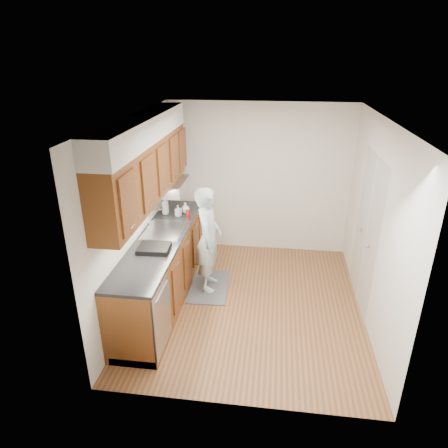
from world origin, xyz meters
name	(u,v)px	position (x,y,z in m)	size (l,w,h in m)	color
floor	(249,303)	(0.00, 0.00, 0.00)	(3.50, 3.50, 0.00)	brown
ceiling	(255,118)	(0.00, 0.00, 2.50)	(3.50, 3.50, 0.00)	white
wall_left	(137,214)	(-1.50, 0.00, 1.25)	(0.02, 3.50, 2.50)	silver
wall_right	(375,226)	(1.50, 0.00, 1.25)	(0.02, 3.50, 2.50)	silver
wall_back	(259,179)	(0.00, 1.75, 1.25)	(3.00, 0.02, 2.50)	silver
counter	(163,266)	(-1.20, 0.00, 0.49)	(0.64, 2.80, 1.30)	brown
upper_cabinets	(146,161)	(-1.33, 0.05, 1.95)	(0.47, 2.80, 1.21)	brown
closet_door	(367,233)	(1.49, 0.30, 1.02)	(0.02, 1.22, 2.05)	silver
floor_mat	(209,286)	(-0.62, 0.33, 0.01)	(0.55, 0.93, 0.02)	slate
person	(208,233)	(-0.62, 0.33, 0.88)	(0.61, 0.41, 1.73)	#A8C8CC
soap_bottle_a	(165,205)	(-1.35, 0.80, 1.09)	(0.11, 0.11, 0.30)	silver
soap_bottle_b	(178,211)	(-1.14, 0.75, 1.02)	(0.08, 0.08, 0.17)	silver
soap_bottle_c	(185,208)	(-1.06, 0.88, 1.02)	(0.13, 0.13, 0.17)	silver
soda_can	(188,214)	(-0.97, 0.69, 1.00)	(0.07, 0.07, 0.12)	#B0221E
dish_rack	(154,248)	(-1.17, -0.40, 0.97)	(0.38, 0.32, 0.06)	black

